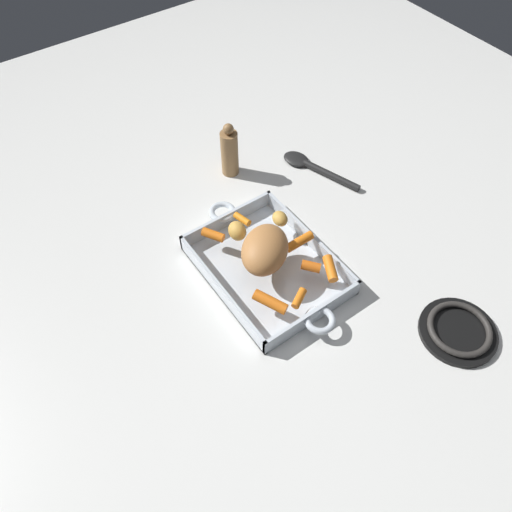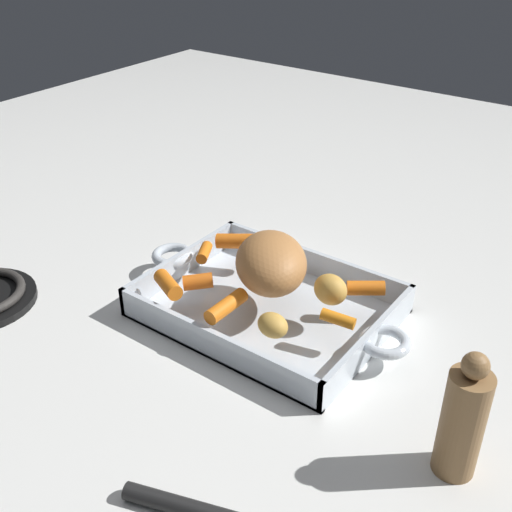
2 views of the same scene
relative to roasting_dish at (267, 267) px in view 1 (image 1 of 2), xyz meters
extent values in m
plane|color=silver|center=(0.00, 0.00, -0.01)|extent=(2.34, 2.34, 0.00)
cube|color=silver|center=(0.00, 0.00, -0.01)|extent=(0.33, 0.25, 0.01)
cube|color=silver|center=(0.00, 0.12, 0.01)|extent=(0.33, 0.01, 0.04)
cube|color=silver|center=(0.00, -0.12, 0.01)|extent=(0.33, 0.01, 0.04)
cube|color=silver|center=(0.16, 0.00, 0.01)|extent=(0.01, 0.25, 0.04)
cube|color=silver|center=(-0.16, 0.00, 0.01)|extent=(0.01, 0.25, 0.04)
torus|color=silver|center=(0.18, 0.00, 0.02)|extent=(0.06, 0.06, 0.01)
torus|color=silver|center=(-0.18, 0.00, 0.02)|extent=(0.06, 0.06, 0.01)
ellipsoid|color=#B1753F|center=(0.00, -0.01, 0.07)|extent=(0.16, 0.16, 0.07)
cylinder|color=orange|center=(0.10, -0.06, 0.04)|extent=(0.08, 0.05, 0.03)
cylinder|color=orange|center=(0.01, 0.08, 0.04)|extent=(0.02, 0.07, 0.02)
cylinder|color=orange|center=(0.08, 0.06, 0.04)|extent=(0.05, 0.04, 0.02)
cylinder|color=orange|center=(0.12, -0.01, 0.04)|extent=(0.04, 0.05, 0.02)
cylinder|color=orange|center=(-0.12, -0.06, 0.04)|extent=(0.05, 0.04, 0.02)
cylinder|color=orange|center=(-0.12, 0.02, 0.04)|extent=(0.05, 0.02, 0.02)
cylinder|color=orange|center=(0.10, 0.09, 0.04)|extent=(0.06, 0.05, 0.03)
ellipsoid|color=gold|center=(-0.07, 0.08, 0.05)|extent=(0.05, 0.04, 0.03)
ellipsoid|color=gold|center=(-0.09, -0.02, 0.05)|extent=(0.05, 0.05, 0.04)
cylinder|color=black|center=(0.35, 0.22, -0.01)|extent=(0.16, 0.16, 0.01)
torus|color=#2D2B28|center=(0.35, 0.22, 0.00)|extent=(0.13, 0.13, 0.01)
cylinder|color=black|center=(-0.14, 0.31, 0.00)|extent=(0.16, 0.07, 0.02)
ellipsoid|color=black|center=(-0.24, 0.27, 0.00)|extent=(0.08, 0.07, 0.02)
cylinder|color=olive|center=(-0.31, 0.11, 0.05)|extent=(0.04, 0.04, 0.12)
sphere|color=olive|center=(-0.31, 0.11, 0.12)|extent=(0.03, 0.03, 0.03)
camera|label=1|loc=(0.50, -0.39, 0.87)|focal=34.42mm
camera|label=2|loc=(-0.41, 0.59, 0.51)|focal=44.05mm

